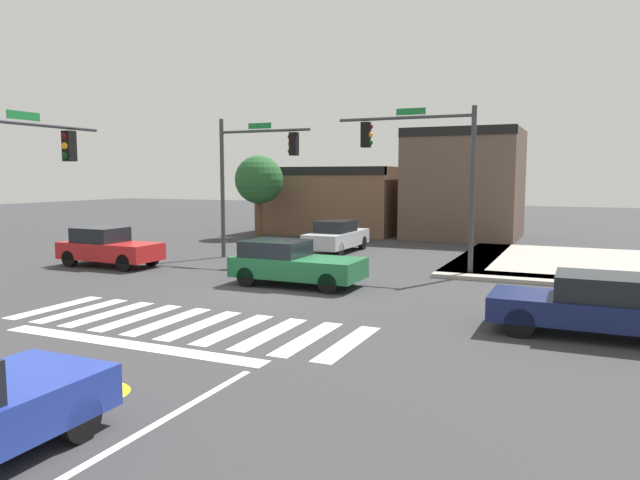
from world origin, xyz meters
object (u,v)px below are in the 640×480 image
Objects in this scene: traffic_signal_northwest at (252,165)px; roadside_tree at (259,180)px; traffic_signal_northeast at (424,158)px; car_red at (108,247)px; car_navy at (603,305)px; traffic_signal_southwest at (12,168)px; car_green at (293,263)px; car_silver at (337,236)px.

traffic_signal_northwest reaches higher than roadside_tree.
traffic_signal_northeast is 12.90m from car_red.
traffic_signal_northwest is 1.30× the size of car_navy.
car_green is (6.14, 5.45, -3.10)m from traffic_signal_southwest.
car_green reaches higher than car_navy.
traffic_signal_northwest reaches higher than car_silver.
traffic_signal_northeast reaches higher than roadside_tree.
car_red is (-2.48, 6.12, -3.07)m from traffic_signal_southwest.
traffic_signal_northeast is at bearing -5.27° from traffic_signal_northwest.
car_red is at bearing -135.51° from traffic_signal_northwest.
traffic_signal_northwest is (1.76, 10.29, 0.26)m from traffic_signal_southwest.
car_navy is at bearing -80.37° from traffic_signal_southwest.
traffic_signal_northwest reaches higher than car_green.
car_silver is at bearing -16.86° from traffic_signal_southwest.
car_silver is at bearing -33.05° from roadside_tree.
traffic_signal_northeast is 6.35m from car_green.
car_navy is at bearing -41.30° from roadside_tree.
traffic_signal_northwest reaches higher than traffic_signal_southwest.
car_red is 0.88× the size of car_navy.
car_navy is 0.98× the size of roadside_tree.
traffic_signal_southwest is 10.44m from traffic_signal_northwest.
car_navy is 1.05× the size of car_silver.
traffic_signal_southwest is at bearing -138.43° from car_green.
traffic_signal_southwest is 1.29× the size of car_green.
traffic_signal_northwest is at bearing -34.10° from car_silver.
car_red is 18.16m from car_navy.
car_navy is 23.89m from roadside_tree.
car_navy is (9.20, -2.84, -0.01)m from car_green.
car_silver is at bearing -39.60° from traffic_signal_northeast.
traffic_signal_southwest is at bearing 45.38° from traffic_signal_northeast.
car_navy is at bearing -29.49° from traffic_signal_northwest.
traffic_signal_northeast is 9.78m from car_navy.
traffic_signal_northeast is 1.00× the size of traffic_signal_northwest.
traffic_signal_northeast reaches higher than car_silver.
car_green is 8.64m from car_red.
car_red is (-11.93, -3.45, -3.48)m from traffic_signal_northeast.
car_silver is at bearing 102.82° from car_green.
traffic_signal_northeast is at bearing 50.40° from car_silver.
traffic_signal_northeast is 1.47× the size of car_red.
car_green is at bearing -48.43° from traffic_signal_southwest.
car_red is at bearing -89.92° from roadside_tree.
roadside_tree is at bearing -41.30° from car_navy.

